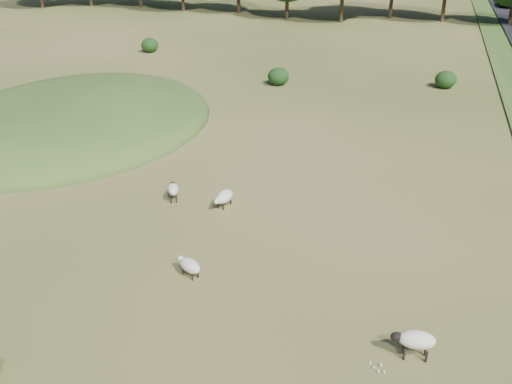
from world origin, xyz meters
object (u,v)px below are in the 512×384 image
sheep_0 (173,189)px  car_1 (510,1)px  sheep_5 (189,265)px  sheep_1 (415,340)px  sheep_4 (224,197)px

sheep_0 → car_1: car_1 is taller
sheep_5 → car_1: (17.01, 71.88, 0.59)m
sheep_5 → car_1: car_1 is taller
sheep_0 → car_1: 69.51m
sheep_0 → sheep_1: size_ratio=0.85×
sheep_4 → sheep_1: bearing=61.0°
car_1 → sheep_5: bearing=-103.3°
sheep_1 → sheep_5: size_ratio=1.11×
sheep_1 → sheep_4: (-8.44, 7.41, -0.18)m
sheep_1 → sheep_5: (-7.84, 2.04, -0.23)m
sheep_1 → sheep_4: 11.23m
sheep_0 → sheep_4: (2.38, 0.06, -0.08)m
sheep_0 → sheep_4: size_ratio=0.83×
sheep_1 → sheep_5: sheep_1 is taller
car_1 → sheep_0: bearing=-106.7°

